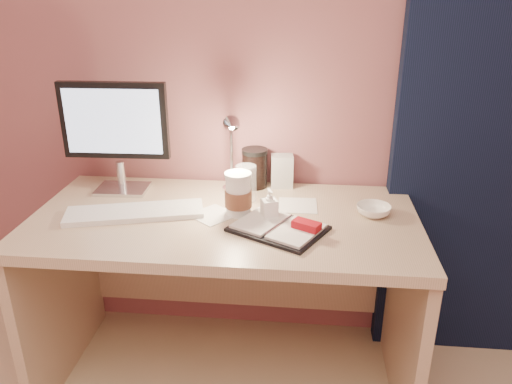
# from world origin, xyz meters

# --- Properties ---
(room) EXTENTS (3.50, 3.50, 3.50)m
(room) POSITION_xyz_m (0.95, 1.69, 1.14)
(room) COLOR #C6B28E
(room) RESTS_ON ground
(desk) EXTENTS (1.40, 0.70, 0.73)m
(desk) POSITION_xyz_m (0.00, 1.45, 0.50)
(desk) COLOR tan
(desk) RESTS_ON ground
(monitor) EXTENTS (0.41, 0.15, 0.44)m
(monitor) POSITION_xyz_m (-0.45, 1.58, 0.99)
(monitor) COLOR silver
(monitor) RESTS_ON desk
(keyboard) EXTENTS (0.51, 0.27, 0.02)m
(keyboard) POSITION_xyz_m (-0.32, 1.36, 0.74)
(keyboard) COLOR white
(keyboard) RESTS_ON desk
(planner) EXTENTS (0.37, 0.34, 0.05)m
(planner) POSITION_xyz_m (0.21, 1.28, 0.74)
(planner) COLOR black
(planner) RESTS_ON desk
(paper_b) EXTENTS (0.15, 0.15, 0.00)m
(paper_b) POSITION_xyz_m (0.26, 1.50, 0.73)
(paper_b) COLOR silver
(paper_b) RESTS_ON desk
(paper_c) EXTENTS (0.20, 0.20, 0.00)m
(paper_c) POSITION_xyz_m (-0.04, 1.38, 0.73)
(paper_c) COLOR silver
(paper_c) RESTS_ON desk
(coffee_cup) EXTENTS (0.10, 0.10, 0.16)m
(coffee_cup) POSITION_xyz_m (0.05, 1.41, 0.80)
(coffee_cup) COLOR white
(coffee_cup) RESTS_ON desk
(clear_cup) EXTENTS (0.08, 0.08, 0.14)m
(clear_cup) POSITION_xyz_m (0.06, 1.54, 0.80)
(clear_cup) COLOR white
(clear_cup) RESTS_ON desk
(bowl) EXTENTS (0.14, 0.14, 0.04)m
(bowl) POSITION_xyz_m (0.54, 1.44, 0.75)
(bowl) COLOR white
(bowl) RESTS_ON desk
(lotion_bottle) EXTENTS (0.07, 0.07, 0.12)m
(lotion_bottle) POSITION_xyz_m (0.16, 1.36, 0.79)
(lotion_bottle) COLOR white
(lotion_bottle) RESTS_ON desk
(dark_jar) EXTENTS (0.10, 0.10, 0.14)m
(dark_jar) POSITION_xyz_m (0.08, 1.68, 0.80)
(dark_jar) COLOR black
(dark_jar) RESTS_ON desk
(product_box) EXTENTS (0.10, 0.08, 0.13)m
(product_box) POSITION_xyz_m (0.19, 1.69, 0.80)
(product_box) COLOR beige
(product_box) RESTS_ON desk
(desk_lamp) EXTENTS (0.10, 0.21, 0.34)m
(desk_lamp) POSITION_xyz_m (-0.02, 1.55, 0.94)
(desk_lamp) COLOR silver
(desk_lamp) RESTS_ON desk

